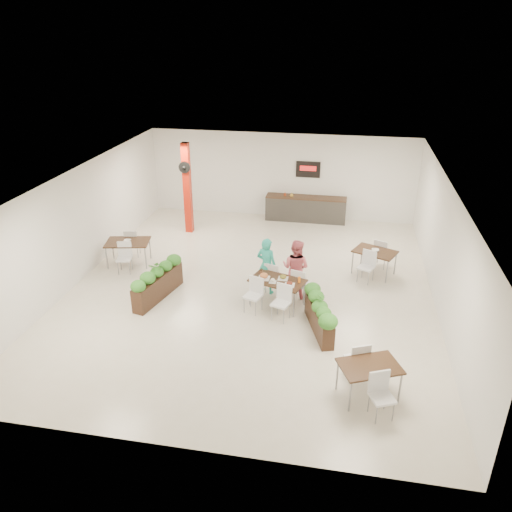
{
  "coord_description": "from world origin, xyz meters",
  "views": [
    {
      "loc": [
        2.4,
        -12.21,
        6.82
      ],
      "look_at": [
        0.17,
        -0.17,
        1.1
      ],
      "focal_mm": 35.0,
      "sensor_mm": 36.0,
      "label": 1
    }
  ],
  "objects_px": {
    "service_counter": "(306,208)",
    "side_table_b": "(375,255)",
    "red_column": "(187,187)",
    "planter_right": "(319,313)",
    "side_table_c": "(369,371)",
    "diner_man": "(267,266)",
    "side_table_a": "(128,245)",
    "diner_woman": "(296,268)",
    "main_table": "(277,284)",
    "planter_left": "(158,280)"
  },
  "relations": [
    {
      "from": "main_table",
      "to": "planter_right",
      "type": "bearing_deg",
      "value": -40.56
    },
    {
      "from": "red_column",
      "to": "service_counter",
      "type": "distance_m",
      "value": 4.56
    },
    {
      "from": "service_counter",
      "to": "diner_man",
      "type": "height_order",
      "value": "service_counter"
    },
    {
      "from": "diner_man",
      "to": "side_table_a",
      "type": "height_order",
      "value": "diner_man"
    },
    {
      "from": "red_column",
      "to": "service_counter",
      "type": "xyz_separation_m",
      "value": [
        4.0,
        1.86,
        -1.15
      ]
    },
    {
      "from": "red_column",
      "to": "side_table_a",
      "type": "distance_m",
      "value": 3.25
    },
    {
      "from": "service_counter",
      "to": "side_table_a",
      "type": "distance_m",
      "value": 6.94
    },
    {
      "from": "side_table_a",
      "to": "side_table_c",
      "type": "distance_m",
      "value": 8.69
    },
    {
      "from": "diner_woman",
      "to": "side_table_c",
      "type": "height_order",
      "value": "diner_woman"
    },
    {
      "from": "service_counter",
      "to": "main_table",
      "type": "bearing_deg",
      "value": -91.37
    },
    {
      "from": "main_table",
      "to": "planter_left",
      "type": "distance_m",
      "value": 3.24
    },
    {
      "from": "side_table_b",
      "to": "diner_man",
      "type": "bearing_deg",
      "value": -126.45
    },
    {
      "from": "planter_right",
      "to": "red_column",
      "type": "bearing_deg",
      "value": 132.0
    },
    {
      "from": "red_column",
      "to": "planter_left",
      "type": "relative_size",
      "value": 1.56
    },
    {
      "from": "red_column",
      "to": "side_table_b",
      "type": "height_order",
      "value": "red_column"
    },
    {
      "from": "planter_right",
      "to": "side_table_c",
      "type": "relative_size",
      "value": 1.09
    },
    {
      "from": "side_table_c",
      "to": "service_counter",
      "type": "bearing_deg",
      "value": 78.83
    },
    {
      "from": "side_table_b",
      "to": "planter_left",
      "type": "bearing_deg",
      "value": -132.46
    },
    {
      "from": "red_column",
      "to": "diner_woman",
      "type": "bearing_deg",
      "value": -42.64
    },
    {
      "from": "red_column",
      "to": "side_table_a",
      "type": "xyz_separation_m",
      "value": [
        -1.04,
        -2.91,
        -1.01
      ]
    },
    {
      "from": "service_counter",
      "to": "planter_right",
      "type": "relative_size",
      "value": 1.66
    },
    {
      "from": "diner_woman",
      "to": "red_column",
      "type": "bearing_deg",
      "value": -24.28
    },
    {
      "from": "main_table",
      "to": "planter_right",
      "type": "xyz_separation_m",
      "value": [
        1.18,
        -1.01,
        -0.14
      ]
    },
    {
      "from": "diner_woman",
      "to": "side_table_b",
      "type": "distance_m",
      "value": 2.74
    },
    {
      "from": "side_table_a",
      "to": "side_table_b",
      "type": "xyz_separation_m",
      "value": [
        7.46,
        0.67,
        -0.01
      ]
    },
    {
      "from": "red_column",
      "to": "side_table_a",
      "type": "height_order",
      "value": "red_column"
    },
    {
      "from": "planter_left",
      "to": "planter_right",
      "type": "relative_size",
      "value": 1.13
    },
    {
      "from": "main_table",
      "to": "side_table_a",
      "type": "height_order",
      "value": "same"
    },
    {
      "from": "red_column",
      "to": "service_counter",
      "type": "bearing_deg",
      "value": 25.0
    },
    {
      "from": "service_counter",
      "to": "side_table_b",
      "type": "relative_size",
      "value": 1.82
    },
    {
      "from": "planter_right",
      "to": "side_table_c",
      "type": "bearing_deg",
      "value": -63.04
    },
    {
      "from": "service_counter",
      "to": "planter_left",
      "type": "bearing_deg",
      "value": -117.05
    },
    {
      "from": "diner_woman",
      "to": "planter_left",
      "type": "distance_m",
      "value": 3.75
    },
    {
      "from": "diner_man",
      "to": "side_table_c",
      "type": "height_order",
      "value": "diner_man"
    },
    {
      "from": "red_column",
      "to": "diner_man",
      "type": "bearing_deg",
      "value": -48.6
    },
    {
      "from": "planter_left",
      "to": "planter_right",
      "type": "xyz_separation_m",
      "value": [
        4.41,
        -0.82,
        -0.03
      ]
    },
    {
      "from": "diner_woman",
      "to": "side_table_a",
      "type": "bearing_deg",
      "value": 7.6
    },
    {
      "from": "red_column",
      "to": "planter_right",
      "type": "xyz_separation_m",
      "value": [
        5.03,
        -5.58,
        -1.15
      ]
    },
    {
      "from": "service_counter",
      "to": "side_table_b",
      "type": "distance_m",
      "value": 4.77
    },
    {
      "from": "planter_right",
      "to": "side_table_a",
      "type": "relative_size",
      "value": 1.08
    },
    {
      "from": "red_column",
      "to": "planter_left",
      "type": "distance_m",
      "value": 4.93
    },
    {
      "from": "red_column",
      "to": "planter_left",
      "type": "xyz_separation_m",
      "value": [
        0.61,
        -4.76,
        -1.12
      ]
    },
    {
      "from": "red_column",
      "to": "diner_man",
      "type": "distance_m",
      "value": 5.29
    },
    {
      "from": "service_counter",
      "to": "red_column",
      "type": "bearing_deg",
      "value": -155.0
    },
    {
      "from": "red_column",
      "to": "side_table_c",
      "type": "bearing_deg",
      "value": -51.72
    },
    {
      "from": "planter_left",
      "to": "planter_right",
      "type": "distance_m",
      "value": 4.49
    },
    {
      "from": "main_table",
      "to": "diner_woman",
      "type": "relative_size",
      "value": 1.18
    },
    {
      "from": "diner_man",
      "to": "side_table_b",
      "type": "xyz_separation_m",
      "value": [
        2.96,
        1.68,
        -0.18
      ]
    },
    {
      "from": "side_table_b",
      "to": "diner_woman",
      "type": "bearing_deg",
      "value": -118.17
    },
    {
      "from": "side_table_b",
      "to": "red_column",
      "type": "bearing_deg",
      "value": -175.21
    }
  ]
}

